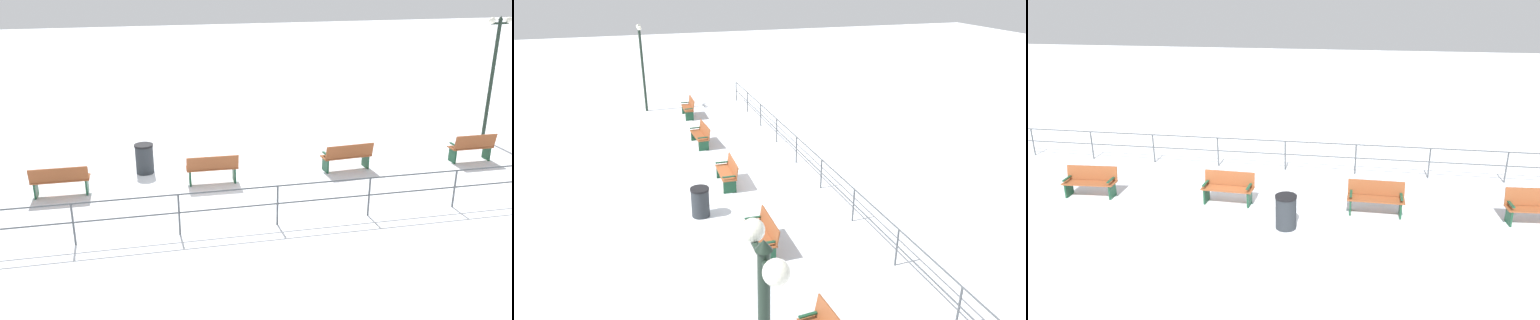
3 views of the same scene
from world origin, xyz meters
The scene contains 7 objects.
ground_plane centered at (0.00, 0.00, 0.00)m, with size 80.00×80.00×0.00m, color white.
bench_second centered at (-0.02, -4.21, 0.46)m, with size 0.64×1.59×0.89m.
bench_third centered at (-0.20, 0.00, 0.48)m, with size 0.58×1.51×0.91m.
bench_fourth centered at (-0.18, 4.21, 0.47)m, with size 0.57×1.56×0.90m.
bench_fifth centered at (-0.23, 8.41, 0.49)m, with size 0.63×1.69×0.94m.
waterfront_railing centered at (-3.14, 0.00, 0.72)m, with size 0.05×21.56×1.06m.
trash_bin centered at (1.09, 1.90, 0.46)m, with size 0.57×0.57×0.91m.
Camera 3 is at (12.05, 3.67, 5.81)m, focal length 33.33 mm.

